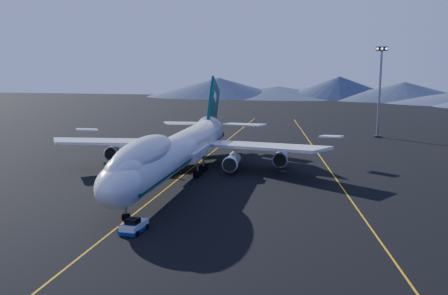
# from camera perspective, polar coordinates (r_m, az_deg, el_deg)

# --- Properties ---
(ground) EXTENTS (500.00, 500.00, 0.00)m
(ground) POSITION_cam_1_polar(r_m,az_deg,el_deg) (98.70, -5.27, -3.63)
(ground) COLOR black
(ground) RESTS_ON ground
(taxiway_line_main) EXTENTS (0.25, 220.00, 0.01)m
(taxiway_line_main) POSITION_cam_1_polar(r_m,az_deg,el_deg) (98.70, -5.27, -3.62)
(taxiway_line_main) COLOR orange
(taxiway_line_main) RESTS_ON ground
(taxiway_line_side) EXTENTS (28.08, 198.09, 0.01)m
(taxiway_line_side) POSITION_cam_1_polar(r_m,az_deg,el_deg) (104.49, 12.36, -3.06)
(taxiway_line_side) COLOR orange
(taxiway_line_side) RESTS_ON ground
(boeing_747) EXTENTS (59.62, 72.43, 19.37)m
(boeing_747) POSITION_cam_1_polar(r_m,az_deg,el_deg) (97.56, -5.32, -0.30)
(boeing_747) COLOR silver
(boeing_747) RESTS_ON ground
(pushback_tug) EXTENTS (3.05, 4.90, 2.05)m
(pushback_tug) POSITION_cam_1_polar(r_m,az_deg,el_deg) (69.49, -10.23, -8.95)
(pushback_tug) COLOR silver
(pushback_tug) RESTS_ON ground
(floodlight_mast) EXTENTS (3.38, 2.54, 27.36)m
(floodlight_mast) POSITION_cam_1_polar(r_m,az_deg,el_deg) (159.14, 17.35, 6.09)
(floodlight_mast) COLOR black
(floodlight_mast) RESTS_ON ground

